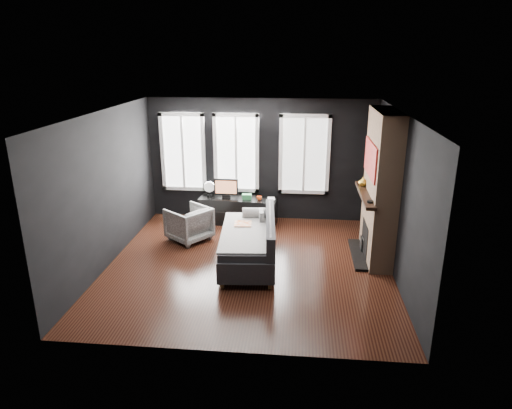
# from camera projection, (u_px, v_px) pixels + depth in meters

# --- Properties ---
(floor) EXTENTS (5.00, 5.00, 0.00)m
(floor) POSITION_uv_depth(u_px,v_px,m) (249.00, 265.00, 8.17)
(floor) COLOR black
(floor) RESTS_ON ground
(ceiling) EXTENTS (5.00, 5.00, 0.00)m
(ceiling) POSITION_uv_depth(u_px,v_px,m) (248.00, 113.00, 7.31)
(ceiling) COLOR white
(ceiling) RESTS_ON ground
(wall_back) EXTENTS (5.00, 0.02, 2.70)m
(wall_back) POSITION_uv_depth(u_px,v_px,m) (261.00, 160.00, 10.10)
(wall_back) COLOR black
(wall_back) RESTS_ON ground
(wall_left) EXTENTS (0.02, 5.00, 2.70)m
(wall_left) POSITION_uv_depth(u_px,v_px,m) (107.00, 189.00, 7.97)
(wall_left) COLOR black
(wall_left) RESTS_ON ground
(wall_right) EXTENTS (0.02, 5.00, 2.70)m
(wall_right) POSITION_uv_depth(u_px,v_px,m) (399.00, 198.00, 7.51)
(wall_right) COLOR black
(wall_right) RESTS_ON ground
(windows) EXTENTS (4.00, 0.16, 1.76)m
(windows) POSITION_uv_depth(u_px,v_px,m) (240.00, 113.00, 9.78)
(windows) COLOR white
(windows) RESTS_ON wall_back
(fireplace) EXTENTS (0.70, 1.62, 2.70)m
(fireplace) POSITION_uv_depth(u_px,v_px,m) (381.00, 187.00, 8.10)
(fireplace) COLOR #93724C
(fireplace) RESTS_ON floor
(sofa) EXTENTS (1.20, 2.15, 0.89)m
(sofa) POSITION_uv_depth(u_px,v_px,m) (248.00, 240.00, 8.13)
(sofa) COLOR #242527
(sofa) RESTS_ON floor
(stripe_pillow) EXTENTS (0.13, 0.33, 0.32)m
(stripe_pillow) POSITION_uv_depth(u_px,v_px,m) (261.00, 218.00, 8.60)
(stripe_pillow) COLOR gray
(stripe_pillow) RESTS_ON sofa
(armchair) EXTENTS (1.00, 1.01, 0.76)m
(armchair) POSITION_uv_depth(u_px,v_px,m) (189.00, 222.00, 9.16)
(armchair) COLOR silver
(armchair) RESTS_ON floor
(media_console) EXTENTS (1.73, 0.65, 0.58)m
(media_console) POSITION_uv_depth(u_px,v_px,m) (238.00, 210.00, 10.11)
(media_console) COLOR black
(media_console) RESTS_ON floor
(monitor) EXTENTS (0.54, 0.12, 0.48)m
(monitor) POSITION_uv_depth(u_px,v_px,m) (226.00, 187.00, 9.97)
(monitor) COLOR black
(monitor) RESTS_ON media_console
(desk_fan) EXTENTS (0.26, 0.26, 0.34)m
(desk_fan) POSITION_uv_depth(u_px,v_px,m) (209.00, 189.00, 10.10)
(desk_fan) COLOR gray
(desk_fan) RESTS_ON media_console
(mug) EXTENTS (0.11, 0.09, 0.11)m
(mug) POSITION_uv_depth(u_px,v_px,m) (259.00, 198.00, 9.85)
(mug) COLOR #D24C17
(mug) RESTS_ON media_console
(book) EXTENTS (0.15, 0.03, 0.21)m
(book) POSITION_uv_depth(u_px,v_px,m) (268.00, 194.00, 9.91)
(book) COLOR tan
(book) RESTS_ON media_console
(storage_box) EXTENTS (0.21, 0.14, 0.11)m
(storage_box) POSITION_uv_depth(u_px,v_px,m) (247.00, 197.00, 9.92)
(storage_box) COLOR #2A773F
(storage_box) RESTS_ON media_console
(mantel_vase) EXTENTS (0.20, 0.20, 0.17)m
(mantel_vase) POSITION_uv_depth(u_px,v_px,m) (363.00, 182.00, 8.56)
(mantel_vase) COLOR gold
(mantel_vase) RESTS_ON fireplace
(mantel_clock) EXTENTS (0.11, 0.11, 0.04)m
(mantel_clock) POSITION_uv_depth(u_px,v_px,m) (370.00, 202.00, 7.64)
(mantel_clock) COLOR black
(mantel_clock) RESTS_ON fireplace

